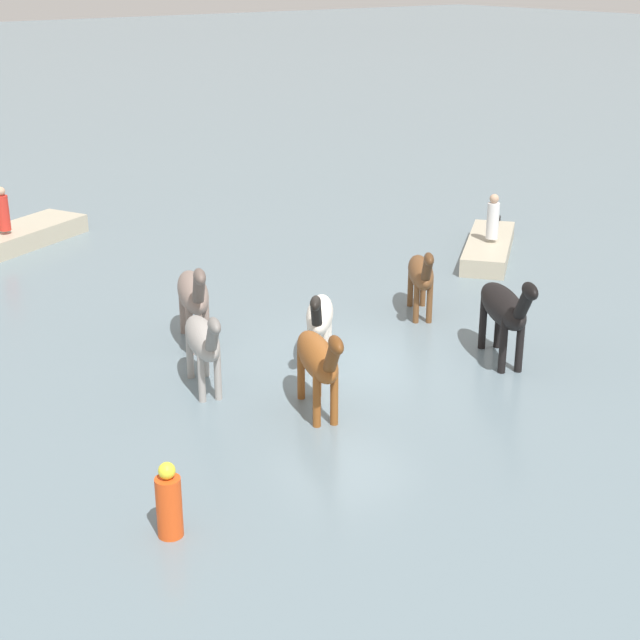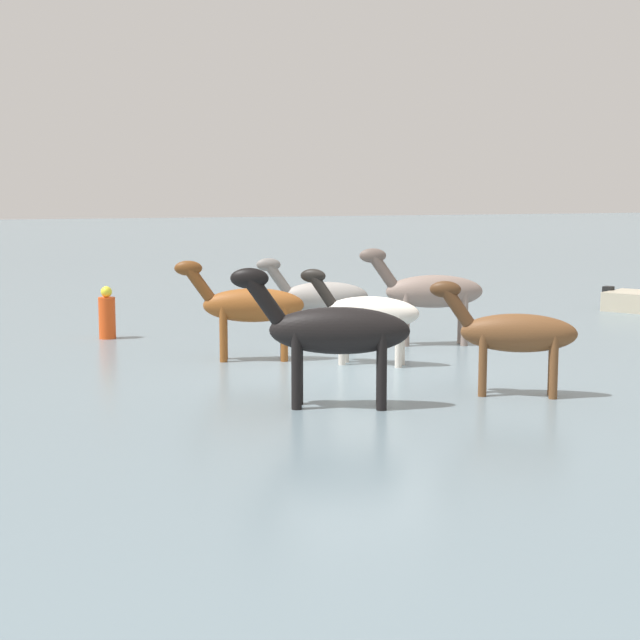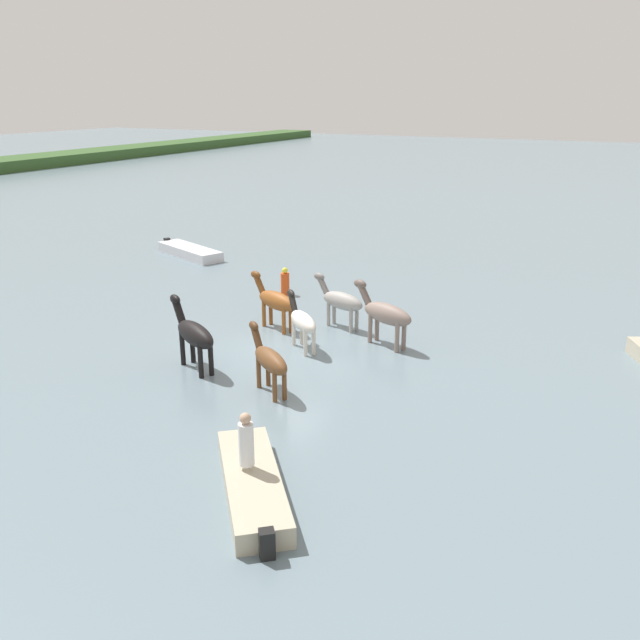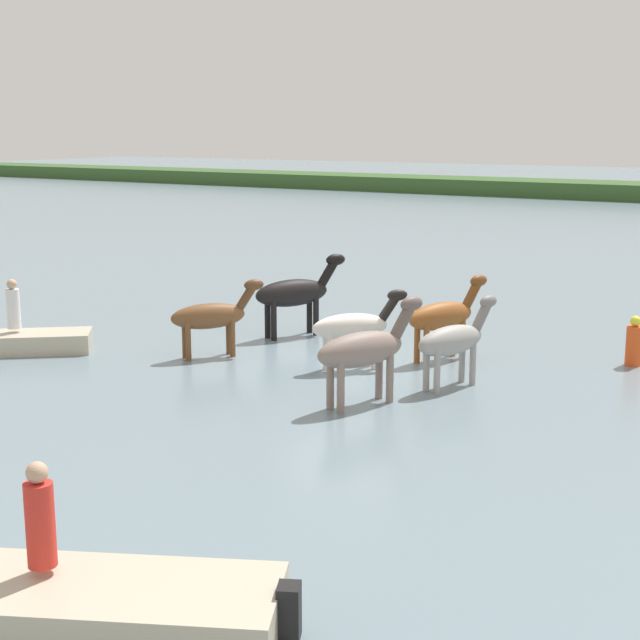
# 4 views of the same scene
# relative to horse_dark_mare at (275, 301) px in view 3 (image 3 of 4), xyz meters

# --- Properties ---
(ground_plane) EXTENTS (218.20, 218.20, 0.00)m
(ground_plane) POSITION_rel_horse_dark_mare_xyz_m (-1.73, -1.41, -1.04)
(ground_plane) COLOR slate
(horse_dark_mare) EXTENTS (1.25, 2.38, 1.89)m
(horse_dark_mare) POSITION_rel_horse_dark_mare_xyz_m (0.00, 0.00, 0.00)
(horse_dark_mare) COLOR brown
(horse_dark_mare) RESTS_ON ground_plane
(horse_mid_herd) EXTENTS (1.72, 1.93, 1.74)m
(horse_mid_herd) POSITION_rel_horse_dark_mare_xyz_m (-1.35, -1.80, -0.08)
(horse_mid_herd) COLOR silver
(horse_mid_herd) RESTS_ON ground_plane
(horse_pinto_flank) EXTENTS (1.34, 2.54, 2.01)m
(horse_pinto_flank) POSITION_rel_horse_dark_mare_xyz_m (0.18, -4.06, 0.07)
(horse_pinto_flank) COLOR gray
(horse_pinto_flank) RESTS_ON ground_plane
(horse_gray_outer) EXTENTS (1.07, 2.32, 1.81)m
(horse_gray_outer) POSITION_rel_horse_dark_mare_xyz_m (1.13, -2.01, -0.04)
(horse_gray_outer) COLOR #9E9993
(horse_gray_outer) RESTS_ON ground_plane
(horse_lead) EXTENTS (1.59, 2.07, 1.77)m
(horse_lead) POSITION_rel_horse_dark_mare_xyz_m (-4.70, -2.58, -0.06)
(horse_lead) COLOR brown
(horse_lead) RESTS_ON ground_plane
(horse_chestnut_trailing) EXTENTS (1.59, 2.52, 2.05)m
(horse_chestnut_trailing) POSITION_rel_horse_dark_mare_xyz_m (-4.27, 0.31, 0.09)
(horse_chestnut_trailing) COLOR black
(horse_chestnut_trailing) RESTS_ON ground_plane
(boat_launch_far) EXTENTS (3.79, 3.39, 0.72)m
(boat_launch_far) POSITION_rel_horse_dark_mare_xyz_m (-9.21, -4.85, -0.88)
(boat_launch_far) COLOR #B7AD93
(boat_launch_far) RESTS_ON ground_plane
(boat_tender_starboard) EXTENTS (2.76, 4.56, 0.73)m
(boat_tender_starboard) POSITION_rel_horse_dark_mare_xyz_m (7.65, 9.59, -0.87)
(boat_tender_starboard) COLOR silver
(boat_tender_starboard) RESTS_ON ground_plane
(person_watcher_seated) EXTENTS (0.32, 0.32, 1.19)m
(person_watcher_seated) POSITION_rel_horse_dark_mare_xyz_m (-9.06, -4.62, 0.08)
(person_watcher_seated) COLOR silver
(person_watcher_seated) RESTS_ON boat_launch_far
(buoy_channel_marker) EXTENTS (0.36, 0.36, 1.14)m
(buoy_channel_marker) POSITION_rel_horse_dark_mare_xyz_m (3.87, 1.82, -0.53)
(buoy_channel_marker) COLOR #E54C19
(buoy_channel_marker) RESTS_ON ground_plane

